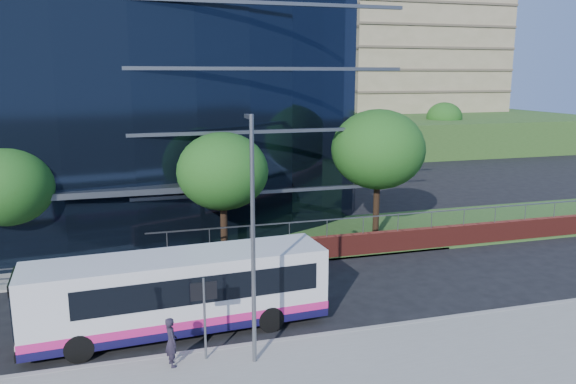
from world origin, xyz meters
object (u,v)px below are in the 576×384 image
object	(u,v)px
tree_dist_e	(327,119)
city_bus	(182,292)
tree_far_b	(7,187)
tree_dist_f	(444,117)
tree_far_c	(223,171)
street_sign	(204,301)
streetlight_east	(253,234)
pedestrian	(171,342)
tree_far_d	(378,149)

from	to	relation	value
tree_dist_e	city_bus	xyz separation A→B (m)	(-19.96, -39.03, -2.98)
tree_far_b	tree_dist_f	size ratio (longest dim) A/B	1.00
tree_far_b	city_bus	bearing A→B (deg)	-50.48
city_bus	tree_far_c	bearing A→B (deg)	66.31
street_sign	tree_far_c	xyz separation A→B (m)	(2.50, 10.59, 2.39)
street_sign	tree_dist_f	size ratio (longest dim) A/B	0.46
streetlight_east	tree_far_c	bearing A→B (deg)	84.89
tree_far_c	city_bus	size ratio (longest dim) A/B	0.60
tree_far_b	pedestrian	size ratio (longest dim) A/B	3.72
tree_far_c	tree_dist_e	world-z (taller)	same
tree_far_d	city_bus	xyz separation A→B (m)	(-11.96, -9.03, -3.64)
tree_far_c	tree_far_d	size ratio (longest dim) A/B	0.87
tree_far_b	streetlight_east	world-z (taller)	streetlight_east
street_sign	tree_far_b	xyz separation A→B (m)	(-7.50, 11.09, 2.06)
tree_far_b	tree_far_d	distance (m)	19.03
tree_far_d	city_bus	size ratio (longest dim) A/B	0.68
tree_dist_e	tree_dist_f	size ratio (longest dim) A/B	1.08
tree_far_c	streetlight_east	xyz separation A→B (m)	(-1.00, -11.17, -0.10)
street_sign	streetlight_east	size ratio (longest dim) A/B	0.35
tree_far_c	tree_dist_f	xyz separation A→B (m)	(33.00, 33.00, -0.33)
street_sign	city_bus	xyz separation A→B (m)	(-0.46, 2.55, -0.60)
tree_far_c	tree_far_d	bearing A→B (deg)	6.34
tree_far_b	tree_far_d	xyz separation A→B (m)	(19.00, 0.50, 0.98)
tree_far_d	streetlight_east	size ratio (longest dim) A/B	0.93
tree_dist_f	pedestrian	xyz separation A→B (m)	(-36.60, -43.72, -3.25)
street_sign	tree_far_c	size ratio (longest dim) A/B	0.43
tree_far_d	pedestrian	bearing A→B (deg)	-137.07
street_sign	tree_far_b	world-z (taller)	tree_far_b
tree_far_d	streetlight_east	bearing A→B (deg)	-129.40
tree_dist_e	tree_dist_f	bearing A→B (deg)	7.13
tree_far_c	tree_dist_e	size ratio (longest dim) A/B	1.00
pedestrian	tree_far_c	bearing A→B (deg)	-31.32
tree_far_c	city_bus	world-z (taller)	tree_far_c
street_sign	tree_dist_f	world-z (taller)	tree_dist_f
pedestrian	streetlight_east	bearing A→B (deg)	-112.68
tree_far_b	streetlight_east	xyz separation A→B (m)	(9.00, -11.67, 0.23)
street_sign	tree_far_d	size ratio (longest dim) A/B	0.38
tree_far_b	tree_far_c	world-z (taller)	tree_far_c
pedestrian	city_bus	bearing A→B (deg)	-26.17
tree_dist_f	pedestrian	size ratio (longest dim) A/B	3.72
tree_dist_e	streetlight_east	distance (m)	45.85
tree_far_c	pedestrian	distance (m)	11.86
tree_far_b	tree_dist_f	distance (m)	53.90
tree_dist_e	pedestrian	world-z (taller)	tree_dist_e
tree_far_c	streetlight_east	bearing A→B (deg)	-95.11
tree_far_c	pedestrian	size ratio (longest dim) A/B	4.00
tree_far_b	tree_far_d	bearing A→B (deg)	1.51
city_bus	street_sign	bearing A→B (deg)	-83.26
street_sign	tree_dist_e	size ratio (longest dim) A/B	0.43
tree_far_b	pedestrian	distance (m)	13.32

